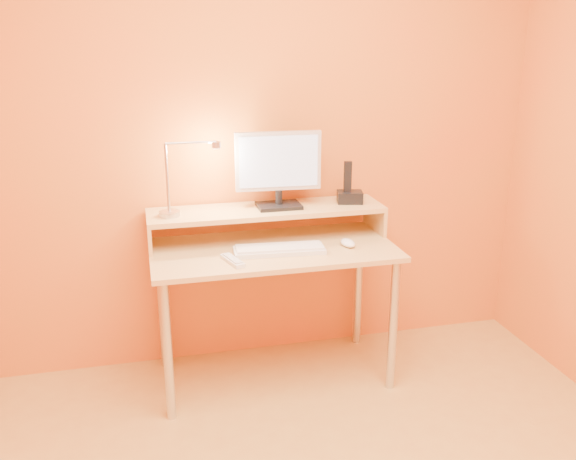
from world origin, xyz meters
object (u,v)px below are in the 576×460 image
object	(u,v)px
mouse	(348,243)
remote_control	(233,261)
lamp_base	(169,214)
phone_dock	(350,197)
keyboard	(279,250)
monitor_panel	(278,161)

from	to	relation	value
mouse	remote_control	xyz separation A→B (m)	(-0.59, -0.09, -0.01)
lamp_base	phone_dock	size ratio (longest dim) A/B	0.77
phone_dock	remote_control	xyz separation A→B (m)	(-0.67, -0.31, -0.18)
keyboard	lamp_base	bearing A→B (deg)	162.94
monitor_panel	mouse	distance (m)	0.54
keyboard	monitor_panel	bearing A→B (deg)	82.61
monitor_panel	phone_dock	size ratio (longest dim) A/B	3.32
keyboard	remote_control	xyz separation A→B (m)	(-0.24, -0.08, -0.00)
lamp_base	remote_control	world-z (taller)	lamp_base
phone_dock	remote_control	bearing A→B (deg)	-142.16
monitor_panel	mouse	bearing A→B (deg)	-34.72
phone_dock	mouse	distance (m)	0.29
mouse	lamp_base	bearing A→B (deg)	160.59
monitor_panel	remote_control	bearing A→B (deg)	-128.86
monitor_panel	keyboard	bearing A→B (deg)	-98.67
monitor_panel	phone_dock	xyz separation A→B (m)	(0.38, -0.01, -0.21)
monitor_panel	remote_control	world-z (taller)	monitor_panel
monitor_panel	lamp_base	distance (m)	0.60
phone_dock	mouse	bearing A→B (deg)	-97.28
monitor_panel	remote_control	size ratio (longest dim) A/B	2.48
lamp_base	monitor_panel	bearing A→B (deg)	4.14
lamp_base	keyboard	xyz separation A→B (m)	(0.50, -0.20, -0.16)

